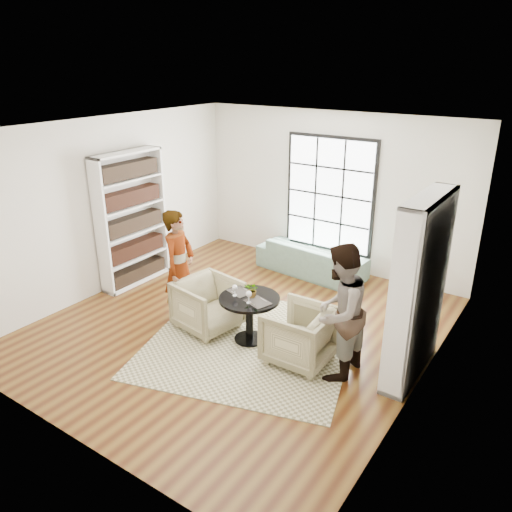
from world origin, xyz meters
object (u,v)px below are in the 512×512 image
Objects in this scene: wine_glass_right at (249,294)px; person_left at (179,266)px; pedestal_table at (249,309)px; wine_glass_left at (235,288)px; person_right at (339,312)px; armchair_right at (300,335)px; sofa at (311,258)px; armchair_left at (208,305)px; flower_centerpiece at (252,290)px.

person_left is at bearing 176.21° from wine_glass_right.
person_left is at bearing -177.74° from pedestal_table.
person_left is 1.37m from wine_glass_right.
person_left is (-1.28, -0.05, 0.39)m from pedestal_table.
pedestal_table is at bearing 18.40° from wine_glass_left.
wine_glass_left is (-0.21, -0.07, 0.32)m from pedestal_table.
pedestal_table is 1.46m from person_right.
armchair_right is 0.48× the size of person_left.
armchair_right is at bearing 7.40° from wine_glass_right.
sofa is at bearing -155.62° from armchair_right.
pedestal_table is at bearing -93.60° from armchair_right.
armchair_left is (-0.73, -0.05, -0.12)m from pedestal_table.
sofa is 3.36m from person_right.
person_right is 1.32m from wine_glass_right.
person_left is at bearing 99.71° from armchair_left.
person_left reaches higher than pedestal_table.
person_left is 1.07m from wine_glass_left.
sofa is 3.03m from armchair_right.
armchair_left is 4.67× the size of wine_glass_right.
wine_glass_right is (0.09, -0.14, 0.32)m from pedestal_table.
sofa is 8.98× the size of flower_centerpiece.
sofa is at bearing -144.80° from person_right.
armchair_right is at bearing 120.73° from sofa.
armchair_left reaches higher than pedestal_table.
wine_glass_left reaches higher than armchair_right.
armchair_right is 0.75m from person_right.
wine_glass_right reaches higher than armchair_right.
armchair_left is (-0.29, -2.75, 0.09)m from sofa.
armchair_left is 2.19m from person_right.
wine_glass_right is (1.37, -0.09, -0.06)m from person_left.
armchair_right is at bearing -102.70° from person_left.
person_left is 0.99× the size of person_right.
armchair_right is at bearing -79.97° from armchair_left.
person_right is at bearing -3.05° from flower_centerpiece.
wine_glass_right is at bearing -70.97° from flower_centerpiece.
pedestal_table is 0.74m from armchair_left.
flower_centerpiece is (0.03, 0.03, 0.31)m from pedestal_table.
wine_glass_left is (-1.61, -0.03, -0.08)m from person_right.
sofa is 1.17× the size of person_left.
wine_glass_right is (0.29, -0.07, 0.01)m from wine_glass_left.
armchair_left reaches higher than sofa.
person_left is at bearing -90.59° from armchair_right.
wine_glass_right is 0.18m from flower_centerpiece.
wine_glass_right is at bearing -13.83° from wine_glass_left.
person_right is at bearing 89.18° from armchair_right.
person_right reaches higher than pedestal_table.
person_left is (-0.84, -2.75, 0.59)m from sofa.
person_left is 1.31m from flower_centerpiece.
armchair_left is at bearing -173.81° from flower_centerpiece.
armchair_left is at bearing -176.04° from pedestal_table.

